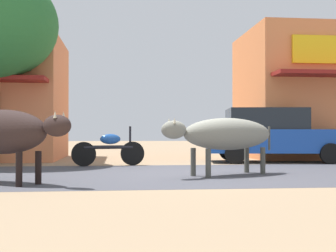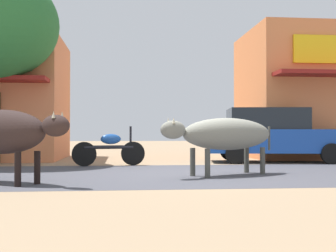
% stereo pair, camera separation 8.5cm
% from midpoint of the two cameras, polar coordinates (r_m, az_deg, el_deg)
% --- Properties ---
extents(ground, '(80.00, 80.00, 0.00)m').
position_cam_midpoint_polar(ground, '(9.96, 2.58, -6.04)').
color(ground, '#967C5D').
extents(asphalt_road, '(72.00, 5.37, 0.00)m').
position_cam_midpoint_polar(asphalt_road, '(9.96, 2.58, -6.02)').
color(asphalt_road, '#44444C').
rests_on(asphalt_road, ground).
extents(parked_hatchback_car, '(4.40, 2.42, 1.64)m').
position_cam_midpoint_polar(parked_hatchback_car, '(14.32, 12.85, -1.06)').
color(parked_hatchback_car, '#1A47A6').
rests_on(parked_hatchback_car, ground).
extents(parked_motorcycle, '(1.97, 0.45, 1.08)m').
position_cam_midpoint_polar(parked_motorcycle, '(12.45, -7.56, -2.78)').
color(parked_motorcycle, black).
rests_on(parked_motorcycle, ground).
extents(cow_near_brown, '(2.46, 1.92, 1.31)m').
position_cam_midpoint_polar(cow_near_brown, '(8.56, -20.29, -0.76)').
color(cow_near_brown, '#2F221F').
rests_on(cow_near_brown, ground).
extents(cow_far_dark, '(2.75, 1.71, 1.21)m').
position_cam_midpoint_polar(cow_far_dark, '(9.66, 7.08, -1.06)').
color(cow_far_dark, gray).
rests_on(cow_far_dark, ground).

